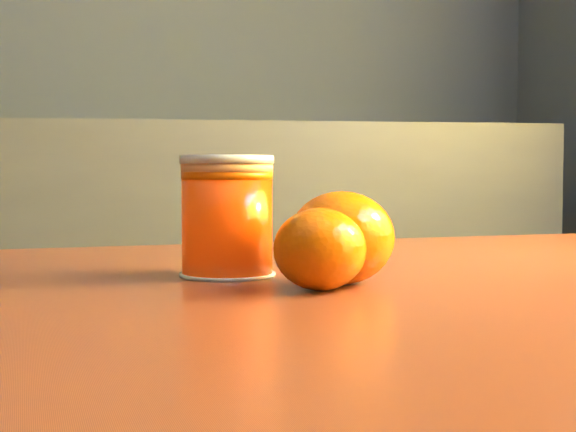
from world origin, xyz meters
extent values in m
cube|color=brown|center=(1.01, 0.22, 0.70)|extent=(1.06, 0.83, 0.04)
cylinder|color=#EE3704|center=(0.83, 0.24, 0.76)|extent=(0.07, 0.07, 0.08)
cylinder|color=#FFAF68|center=(0.83, 0.24, 0.80)|extent=(0.07, 0.07, 0.01)
cylinder|color=silver|center=(0.83, 0.24, 0.81)|extent=(0.07, 0.07, 0.00)
ellipsoid|color=#E35C04|center=(0.91, 0.19, 0.75)|extent=(0.08, 0.08, 0.06)
ellipsoid|color=#E35C04|center=(0.89, 0.16, 0.75)|extent=(0.07, 0.07, 0.05)
camera|label=1|loc=(0.79, -0.36, 0.80)|focal=50.00mm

